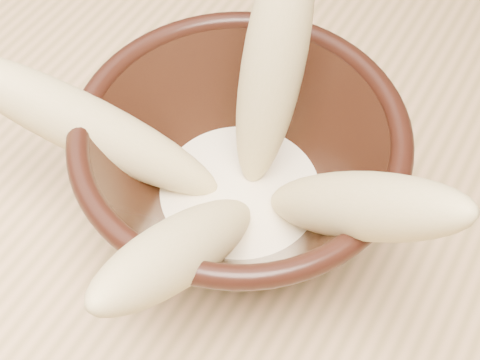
% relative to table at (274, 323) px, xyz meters
% --- Properties ---
extents(table, '(1.20, 0.80, 0.75)m').
position_rel_table_xyz_m(table, '(0.00, 0.00, 0.00)').
color(table, '#E3B37C').
rests_on(table, ground).
extents(bowl, '(0.20, 0.20, 0.11)m').
position_rel_table_xyz_m(bowl, '(-0.04, 0.02, 0.14)').
color(bowl, black).
rests_on(bowl, table).
extents(milk_puddle, '(0.11, 0.11, 0.02)m').
position_rel_table_xyz_m(milk_puddle, '(-0.04, 0.02, 0.12)').
color(milk_puddle, '#FFF1CD').
rests_on(milk_puddle, bowl).
extents(banana_upright, '(0.04, 0.09, 0.18)m').
position_rel_table_xyz_m(banana_upright, '(-0.04, 0.06, 0.20)').
color(banana_upright, '#D5C77E').
rests_on(banana_upright, bowl).
extents(banana_left, '(0.18, 0.10, 0.14)m').
position_rel_table_xyz_m(banana_left, '(-0.13, -0.01, 0.17)').
color(banana_left, '#D5C77E').
rests_on(banana_left, bowl).
extents(banana_right, '(0.15, 0.09, 0.16)m').
position_rel_table_xyz_m(banana_right, '(0.04, 0.01, 0.19)').
color(banana_right, '#D5C77E').
rests_on(banana_right, bowl).
extents(banana_front, '(0.04, 0.16, 0.14)m').
position_rel_table_xyz_m(banana_front, '(-0.03, -0.06, 0.17)').
color(banana_front, '#D5C77E').
rests_on(banana_front, bowl).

